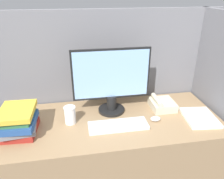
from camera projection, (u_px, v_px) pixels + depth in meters
name	position (u px, v px, depth m)	size (l,w,h in m)	color
cubicle_panel_rear	(104.00, 96.00, 1.91)	(1.99, 0.04, 1.45)	slate
cubicle_panel_right	(213.00, 107.00, 1.74)	(0.04, 0.73, 1.45)	slate
desk	(111.00, 158.00, 1.74)	(1.59, 0.67, 0.72)	#937551
monitor	(111.00, 82.00, 1.60)	(0.57, 0.20, 0.49)	black
keyboard	(118.00, 126.00, 1.51)	(0.41, 0.14, 0.02)	silver
mouse	(155.00, 119.00, 1.57)	(0.07, 0.05, 0.03)	silver
coffee_cup	(70.00, 115.00, 1.53)	(0.08, 0.08, 0.13)	white
book_stack	(19.00, 122.00, 1.41)	(0.24, 0.28, 0.18)	maroon
desk_telephone	(162.00, 104.00, 1.73)	(0.18, 0.19, 0.10)	beige
paper_pile	(200.00, 117.00, 1.60)	(0.25, 0.29, 0.02)	white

